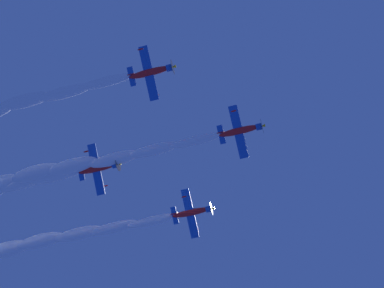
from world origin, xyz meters
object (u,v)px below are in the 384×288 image
at_px(airplane_lead, 241,130).
at_px(airplane_left_wingman, 193,212).
at_px(airplane_slot_tail, 99,168).
at_px(airplane_right_wingman, 152,72).

distance_m(airplane_lead, airplane_left_wingman, 16.40).
bearing_deg(airplane_left_wingman, airplane_slot_tail, -107.08).
distance_m(airplane_left_wingman, airplane_slot_tail, 16.85).
bearing_deg(airplane_left_wingman, airplane_lead, -19.53).
relative_size(airplane_left_wingman, airplane_right_wingman, 1.00).
xyz_separation_m(airplane_lead, airplane_left_wingman, (-15.36, 5.45, 1.82)).
bearing_deg(airplane_lead, airplane_left_wingman, 160.47).
bearing_deg(airplane_right_wingman, airplane_left_wingman, 119.42).
bearing_deg(airplane_slot_tail, airplane_left_wingman, 72.92).
height_order(airplane_left_wingman, airplane_right_wingman, airplane_left_wingman).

